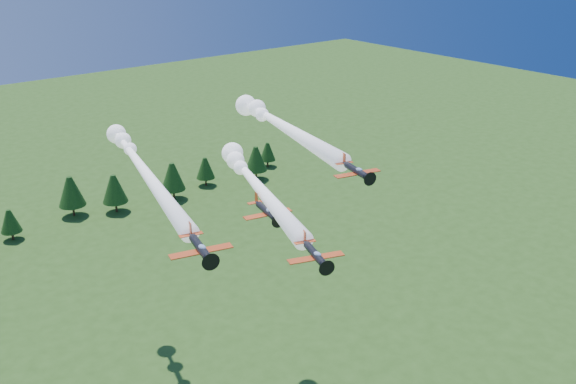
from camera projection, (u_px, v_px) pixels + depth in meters
plane_lead at (254, 182)px, 97.69m from camera, size 18.43×42.42×3.70m
plane_left at (141, 166)px, 106.02m from camera, size 19.03×57.73×3.70m
plane_right at (278, 123)px, 102.49m from camera, size 14.17×41.88×3.70m
plane_slot at (267, 211)px, 89.80m from camera, size 7.22×7.94×2.52m
treeline at (44, 205)px, 174.46m from camera, size 172.54×20.70×11.93m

